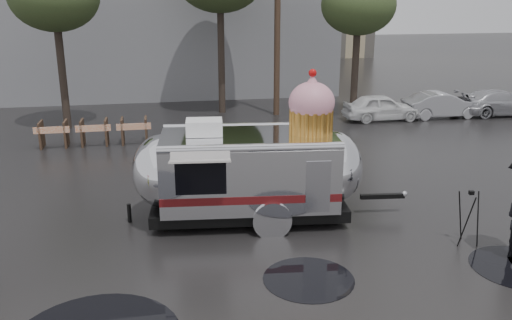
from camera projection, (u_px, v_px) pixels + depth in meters
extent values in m
plane|color=black|center=(301.00, 248.00, 12.55)|extent=(120.00, 120.00, 0.00)
cylinder|color=black|center=(291.00, 183.00, 16.81)|extent=(2.72, 2.72, 0.01)
cylinder|color=black|center=(309.00, 279.00, 11.21)|extent=(1.90, 1.90, 0.01)
cylinder|color=#473323|center=(277.00, 18.00, 24.77)|extent=(0.28, 0.28, 9.00)
cylinder|color=#382D26|center=(61.00, 60.00, 22.68)|extent=(0.32, 0.32, 5.85)
cylinder|color=#382D26|center=(221.00, 42.00, 25.62)|extent=(0.32, 0.32, 6.75)
cylinder|color=#382D26|center=(356.00, 59.00, 24.97)|extent=(0.32, 0.32, 5.40)
ellipsoid|color=#2C3E1D|center=(359.00, 5.00, 24.25)|extent=(3.36, 3.36, 2.64)
cube|color=#473323|center=(41.00, 135.00, 20.50)|extent=(0.08, 0.80, 1.00)
cube|color=#473323|center=(66.00, 133.00, 20.65)|extent=(0.08, 0.80, 1.00)
cube|color=#E5590C|center=(51.00, 130.00, 20.14)|extent=(1.30, 0.04, 0.25)
cube|color=#473323|center=(83.00, 133.00, 20.76)|extent=(0.08, 0.80, 1.00)
cube|color=#473323|center=(107.00, 132.00, 20.91)|extent=(0.08, 0.80, 1.00)
cube|color=#E5590C|center=(93.00, 128.00, 20.40)|extent=(1.30, 0.04, 0.25)
cube|color=#473323|center=(123.00, 131.00, 21.01)|extent=(0.08, 0.80, 1.00)
cube|color=#473323|center=(146.00, 130.00, 21.17)|extent=(0.08, 0.80, 1.00)
cube|color=#E5590C|center=(134.00, 127.00, 20.66)|extent=(1.30, 0.04, 0.25)
imported|color=silver|center=(382.00, 105.00, 24.80)|extent=(4.00, 1.80, 1.40)
imported|color=#B2B2B7|center=(442.00, 103.00, 25.32)|extent=(4.00, 1.80, 1.40)
imported|color=#B2B2B7|center=(500.00, 100.00, 25.83)|extent=(4.20, 1.80, 1.44)
cube|color=silver|center=(248.00, 168.00, 13.81)|extent=(4.56, 2.69, 1.79)
ellipsoid|color=silver|center=(332.00, 166.00, 13.99)|extent=(1.70, 2.41, 1.79)
ellipsoid|color=silver|center=(162.00, 170.00, 13.64)|extent=(1.70, 2.41, 1.79)
cube|color=black|center=(248.00, 206.00, 14.12)|extent=(5.13, 2.45, 0.30)
cylinder|color=black|center=(272.00, 221.00, 13.19)|extent=(0.71, 0.28, 0.69)
cylinder|color=black|center=(264.00, 191.00, 15.14)|extent=(0.71, 0.28, 0.69)
cylinder|color=silver|center=(272.00, 221.00, 13.05)|extent=(0.96, 0.19, 0.95)
cube|color=black|center=(382.00, 196.00, 14.37)|extent=(1.20, 0.23, 0.12)
sphere|color=silver|center=(404.00, 194.00, 14.40)|extent=(0.17, 0.17, 0.16)
cylinder|color=black|center=(129.00, 213.00, 13.91)|extent=(0.11, 0.11, 0.50)
cube|color=#521012|center=(252.00, 201.00, 12.87)|extent=(4.35, 0.45, 0.20)
cube|color=#521012|center=(245.00, 170.00, 15.03)|extent=(4.35, 0.45, 0.20)
cube|color=black|center=(201.00, 179.00, 12.58)|extent=(1.19, 0.14, 0.79)
cube|color=#ACA59F|center=(200.00, 161.00, 12.20)|extent=(1.43, 0.62, 0.14)
cube|color=silver|center=(318.00, 187.00, 12.89)|extent=(0.60, 0.09, 1.29)
cube|color=white|center=(204.00, 127.00, 13.40)|extent=(0.95, 0.73, 0.38)
cylinder|color=gold|center=(311.00, 121.00, 13.59)|extent=(1.13, 1.13, 0.60)
ellipsoid|color=pink|center=(312.00, 103.00, 13.44)|extent=(1.26, 1.26, 1.03)
cone|color=pink|center=(312.00, 82.00, 13.29)|extent=(0.54, 0.54, 0.40)
sphere|color=red|center=(313.00, 73.00, 13.22)|extent=(0.22, 0.22, 0.20)
cylinder|color=black|center=(478.00, 219.00, 12.59)|extent=(0.08, 0.30, 1.29)
cylinder|color=black|center=(460.00, 216.00, 12.78)|extent=(0.28, 0.12, 1.29)
cylinder|color=black|center=(467.00, 222.00, 12.40)|extent=(0.24, 0.20, 1.29)
cube|color=black|center=(471.00, 193.00, 12.40)|extent=(0.12, 0.11, 0.09)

